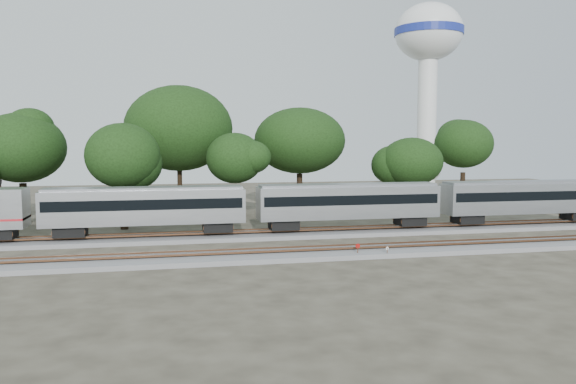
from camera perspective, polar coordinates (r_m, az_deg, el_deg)
name	(u,v)px	position (r m, az deg, el deg)	size (l,w,h in m)	color
ground	(297,247)	(50.65, 0.94, -5.62)	(160.00, 160.00, 0.00)	#383328
track_far	(284,234)	(56.39, -0.43, -4.30)	(160.00, 5.00, 0.73)	slate
track_near	(308,253)	(46.80, 2.05, -6.26)	(160.00, 5.00, 0.73)	slate
train	(525,197)	(66.87, 22.94, -0.47)	(137.55, 3.36, 4.95)	#B7BABF
switch_stand_red	(358,249)	(46.26, 7.09, -5.75)	(0.37, 0.07, 1.16)	#512D19
switch_stand_white	(387,251)	(46.54, 10.05, -5.90)	(0.29, 0.12, 0.94)	#512D19
switch_lever	(395,255)	(47.18, 10.82, -6.32)	(0.50, 0.30, 0.30)	#512D19
water_tower	(428,53)	(111.25, 14.07, 13.58)	(12.72, 12.72, 35.22)	silver
tree_1	(21,148)	(70.62, -25.46, 4.07)	(8.91, 8.91, 12.56)	black
tree_2	(123,156)	(62.75, -16.45, 3.55)	(8.09, 8.09, 11.41)	black
tree_3	(179,128)	(72.47, -11.03, 6.35)	(11.31, 11.31, 15.94)	black
tree_4	(235,158)	(66.52, -5.42, 3.42)	(7.64, 7.64, 10.77)	black
tree_5	(300,141)	(75.26, 1.19, 5.22)	(9.74, 9.74, 13.74)	black
tree_6	(412,162)	(75.06, 12.45, 3.00)	(6.95, 6.95, 9.81)	black
tree_7	(464,144)	(87.09, 17.42, 4.67)	(9.28, 9.28, 13.08)	black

